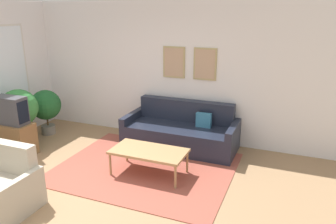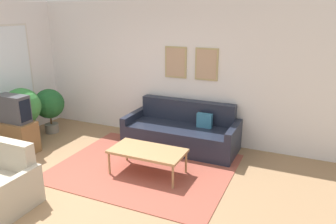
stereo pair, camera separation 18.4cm
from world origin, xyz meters
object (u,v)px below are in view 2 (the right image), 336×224
armchair (1,187)px  tv (13,109)px  couch (182,132)px  potted_plant_tall (22,108)px  coffee_table (148,152)px

armchair → tv: bearing=126.5°
couch → potted_plant_tall: (-2.80, -1.13, 0.45)m
couch → tv: size_ratio=3.51×
tv → potted_plant_tall: size_ratio=0.53×
couch → tv: bearing=-152.0°
couch → potted_plant_tall: potted_plant_tall is taller
couch → potted_plant_tall: size_ratio=1.88×
couch → tv: (-2.69, -1.43, 0.54)m
coffee_table → armchair: bearing=-130.3°
tv → potted_plant_tall: potted_plant_tall is taller
coffee_table → couch: bearing=85.4°
armchair → coffee_table: bearing=44.6°
couch → tv: 3.09m
coffee_table → tv: size_ratio=1.96×
couch → armchair: couch is taller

